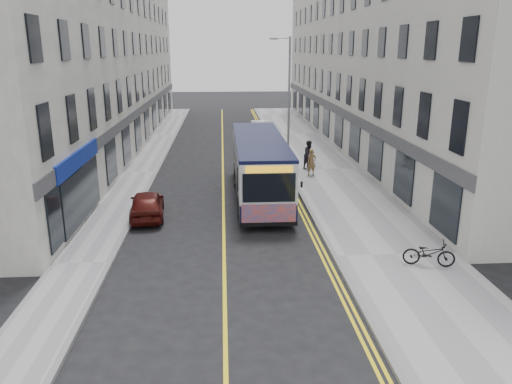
{
  "coord_description": "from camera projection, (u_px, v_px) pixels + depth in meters",
  "views": [
    {
      "loc": [
        0.03,
        -17.62,
        7.34
      ],
      "look_at": [
        1.36,
        2.09,
        1.6
      ],
      "focal_mm": 35.0,
      "sensor_mm": 36.0,
      "label": 1
    }
  ],
  "objects": [
    {
      "name": "ground",
      "position": [
        224.0,
        248.0,
        18.92
      ],
      "size": [
        140.0,
        140.0,
        0.0
      ],
      "primitive_type": "plane",
      "color": "black",
      "rests_on": "ground"
    },
    {
      "name": "pavement_east",
      "position": [
        324.0,
        170.0,
        30.81
      ],
      "size": [
        4.5,
        64.0,
        0.12
      ],
      "primitive_type": "cube",
      "color": "gray",
      "rests_on": "ground"
    },
    {
      "name": "pavement_west",
      "position": [
        140.0,
        173.0,
        30.08
      ],
      "size": [
        2.0,
        64.0,
        0.12
      ],
      "primitive_type": "cube",
      "color": "gray",
      "rests_on": "ground"
    },
    {
      "name": "kerb_east",
      "position": [
        288.0,
        170.0,
        30.66
      ],
      "size": [
        0.18,
        64.0,
        0.13
      ],
      "primitive_type": "cube",
      "color": "slate",
      "rests_on": "ground"
    },
    {
      "name": "kerb_west",
      "position": [
        157.0,
        172.0,
        30.15
      ],
      "size": [
        0.18,
        64.0,
        0.13
      ],
      "primitive_type": "cube",
      "color": "slate",
      "rests_on": "ground"
    },
    {
      "name": "road_centre_line",
      "position": [
        223.0,
        172.0,
        30.42
      ],
      "size": [
        0.12,
        64.0,
        0.01
      ],
      "primitive_type": "cube",
      "color": "yellow",
      "rests_on": "ground"
    },
    {
      "name": "road_dbl_yellow_inner",
      "position": [
        281.0,
        171.0,
        30.65
      ],
      "size": [
        0.1,
        64.0,
        0.01
      ],
      "primitive_type": "cube",
      "color": "yellow",
      "rests_on": "ground"
    },
    {
      "name": "road_dbl_yellow_outer",
      "position": [
        284.0,
        171.0,
        30.66
      ],
      "size": [
        0.1,
        64.0,
        0.01
      ],
      "primitive_type": "cube",
      "color": "yellow",
      "rests_on": "ground"
    },
    {
      "name": "terrace_east",
      "position": [
        372.0,
        59.0,
        37.97
      ],
      "size": [
        6.0,
        46.0,
        13.0
      ],
      "primitive_type": "cube",
      "color": "silver",
      "rests_on": "ground"
    },
    {
      "name": "terrace_west",
      "position": [
        98.0,
        59.0,
        36.65
      ],
      "size": [
        6.0,
        46.0,
        13.0
      ],
      "primitive_type": "cube",
      "color": "silver",
      "rests_on": "ground"
    },
    {
      "name": "streetlamp",
      "position": [
        288.0,
        96.0,
        31.38
      ],
      "size": [
        1.32,
        0.18,
        8.0
      ],
      "color": "gray",
      "rests_on": "ground"
    },
    {
      "name": "city_bus",
      "position": [
        259.0,
        165.0,
        25.01
      ],
      "size": [
        2.45,
        10.46,
        3.04
      ],
      "color": "black",
      "rests_on": "ground"
    },
    {
      "name": "bicycle",
      "position": [
        429.0,
        253.0,
        17.03
      ],
      "size": [
        1.83,
        1.03,
        0.91
      ],
      "primitive_type": "imported",
      "rotation": [
        0.0,
        0.0,
        1.31
      ],
      "color": "black",
      "rests_on": "pavement_east"
    },
    {
      "name": "pedestrian_near",
      "position": [
        312.0,
        162.0,
        29.09
      ],
      "size": [
        0.63,
        0.48,
        1.55
      ],
      "primitive_type": "imported",
      "rotation": [
        0.0,
        0.0,
        0.21
      ],
      "color": "brown",
      "rests_on": "pavement_east"
    },
    {
      "name": "pedestrian_far",
      "position": [
        309.0,
        154.0,
        30.75
      ],
      "size": [
        1.07,
        1.05,
        1.74
      ],
      "primitive_type": "imported",
      "rotation": [
        0.0,
        0.0,
        0.7
      ],
      "color": "black",
      "rests_on": "pavement_east"
    },
    {
      "name": "car_white",
      "position": [
        261.0,
        131.0,
        40.99
      ],
      "size": [
        1.72,
        4.63,
        1.51
      ],
      "primitive_type": "imported",
      "rotation": [
        0.0,
        0.0,
        -0.03
      ],
      "color": "silver",
      "rests_on": "ground"
    },
    {
      "name": "car_maroon",
      "position": [
        147.0,
        204.0,
        22.23
      ],
      "size": [
        1.82,
        3.77,
        1.24
      ],
      "primitive_type": "imported",
      "rotation": [
        0.0,
        0.0,
        3.24
      ],
      "color": "#460F0B",
      "rests_on": "ground"
    }
  ]
}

